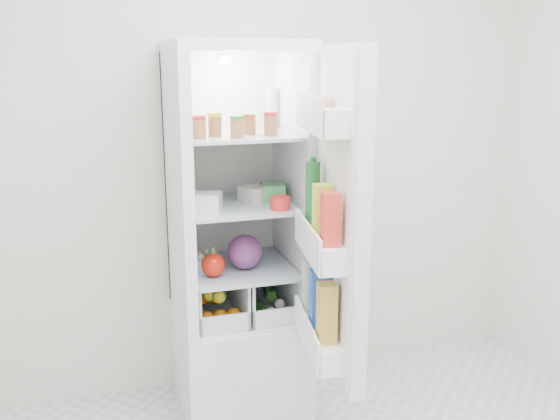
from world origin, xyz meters
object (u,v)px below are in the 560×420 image
object	(u,v)px
red_cabbage	(245,252)
mushroom_bowl	(206,264)
fridge_door	(335,221)
refrigerator	(237,278)

from	to	relation	value
red_cabbage	mushroom_bowl	world-z (taller)	red_cabbage
red_cabbage	fridge_door	world-z (taller)	fridge_door
refrigerator	red_cabbage	xyz separation A→B (m)	(0.02, -0.11, 0.16)
mushroom_bowl	fridge_door	distance (m)	0.75
red_cabbage	refrigerator	bearing A→B (deg)	99.15
refrigerator	fridge_door	xyz separation A→B (m)	(0.25, -0.63, 0.43)
refrigerator	fridge_door	distance (m)	0.81
mushroom_bowl	fridge_door	bearing A→B (deg)	-52.43
red_cabbage	fridge_door	distance (m)	0.63
red_cabbage	mushroom_bowl	distance (m)	0.19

